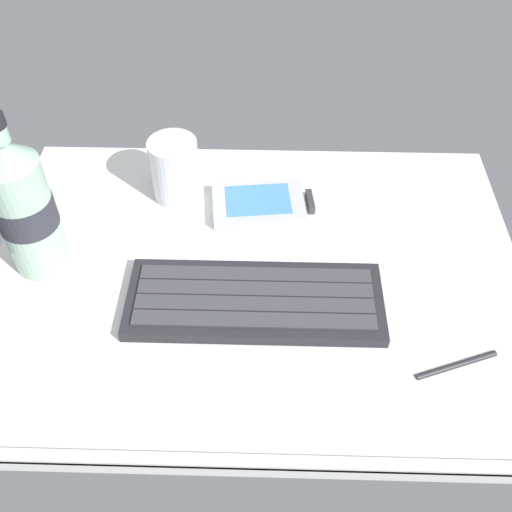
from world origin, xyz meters
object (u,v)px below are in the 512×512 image
object	(u,v)px
stylus_pen	(457,364)
handheld_device	(263,204)
juice_cup	(175,171)
water_bottle	(24,206)
keyboard	(255,301)

from	to	relation	value
stylus_pen	handheld_device	bearing A→B (deg)	111.05
juice_cup	water_bottle	world-z (taller)	water_bottle
water_bottle	juice_cup	bearing A→B (deg)	40.60
keyboard	water_bottle	distance (cm)	27.87
keyboard	handheld_device	distance (cm)	16.39
handheld_device	juice_cup	world-z (taller)	juice_cup
keyboard	juice_cup	xyz separation A→B (cm)	(-11.05, 18.89, 3.10)
handheld_device	stylus_pen	xyz separation A→B (cm)	(20.75, -23.85, -0.38)
water_bottle	stylus_pen	xyz separation A→B (cm)	(47.28, -13.62, -8.66)
juice_cup	water_bottle	size ratio (longest dim) A/B	0.41
keyboard	handheld_device	bearing A→B (deg)	87.87
keyboard	water_bottle	bearing A→B (deg)	166.65
keyboard	handheld_device	size ratio (longest dim) A/B	2.17
stylus_pen	juice_cup	bearing A→B (deg)	120.90
water_bottle	keyboard	bearing A→B (deg)	-13.35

